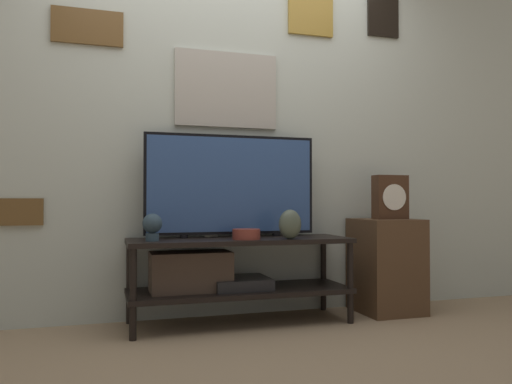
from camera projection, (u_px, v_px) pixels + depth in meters
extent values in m
plane|color=#997F60|center=(252.00, 334.00, 2.89)|extent=(12.00, 12.00, 0.00)
cube|color=beige|center=(229.00, 118.00, 3.45)|extent=(6.40, 0.06, 2.70)
cube|color=#B2ADA3|center=(227.00, 90.00, 3.40)|extent=(0.71, 0.02, 0.51)
cube|color=#B2BCC6|center=(227.00, 89.00, 3.40)|extent=(0.67, 0.01, 0.48)
cube|color=brown|center=(88.00, 27.00, 3.15)|extent=(0.44, 0.02, 0.22)
cube|color=#2D2D33|center=(88.00, 26.00, 3.14)|extent=(0.40, 0.01, 0.19)
cube|color=black|center=(383.00, 3.00, 3.77)|extent=(0.26, 0.02, 0.51)
cube|color=white|center=(383.00, 3.00, 3.77)|extent=(0.22, 0.01, 0.47)
cube|color=brown|center=(13.00, 212.00, 3.00)|extent=(0.34, 0.02, 0.16)
cube|color=#BCB299|center=(13.00, 212.00, 2.99)|extent=(0.31, 0.01, 0.13)
cube|color=olive|center=(311.00, 3.00, 3.60)|extent=(0.34, 0.02, 0.47)
cube|color=white|center=(311.00, 3.00, 3.59)|extent=(0.31, 0.01, 0.43)
cube|color=black|center=(240.00, 241.00, 3.16)|extent=(1.40, 0.47, 0.03)
cube|color=black|center=(240.00, 291.00, 3.16)|extent=(1.40, 0.47, 0.03)
cylinder|color=black|center=(133.00, 292.00, 2.77)|extent=(0.04, 0.04, 0.54)
cylinder|color=black|center=(350.00, 281.00, 3.16)|extent=(0.04, 0.04, 0.54)
cylinder|color=black|center=(129.00, 281.00, 3.16)|extent=(0.04, 0.04, 0.54)
cylinder|color=black|center=(323.00, 272.00, 3.55)|extent=(0.04, 0.04, 0.54)
cube|color=black|center=(240.00, 283.00, 3.16)|extent=(0.36, 0.33, 0.07)
cube|color=#47382D|center=(191.00, 271.00, 3.07)|extent=(0.49, 0.26, 0.24)
cylinder|color=black|center=(184.00, 237.00, 3.16)|extent=(0.05, 0.05, 0.02)
cylinder|color=black|center=(276.00, 235.00, 3.35)|extent=(0.05, 0.05, 0.02)
cube|color=black|center=(231.00, 185.00, 3.26)|extent=(1.13, 0.04, 0.65)
cube|color=#33518C|center=(232.00, 185.00, 3.25)|extent=(1.09, 0.01, 0.61)
cylinder|color=brown|center=(246.00, 234.00, 3.07)|extent=(0.17, 0.17, 0.06)
ellipsoid|color=#4C5647|center=(290.00, 224.00, 3.09)|extent=(0.14, 0.10, 0.18)
cone|color=beige|center=(211.00, 220.00, 3.31)|extent=(0.09, 0.09, 0.22)
cylinder|color=#2D4251|center=(152.00, 237.00, 2.93)|extent=(0.08, 0.08, 0.05)
sphere|color=#2D4251|center=(152.00, 223.00, 2.93)|extent=(0.12, 0.12, 0.12)
cube|color=#513823|center=(386.00, 265.00, 3.48)|extent=(0.40, 0.44, 0.65)
cube|color=#422819|center=(390.00, 197.00, 3.46)|extent=(0.24, 0.10, 0.30)
cylinder|color=white|center=(394.00, 197.00, 3.41)|extent=(0.18, 0.01, 0.18)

